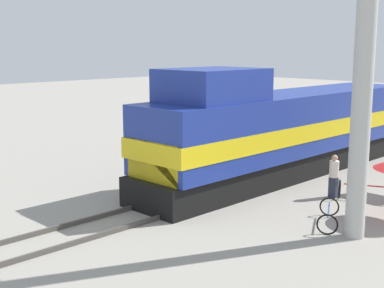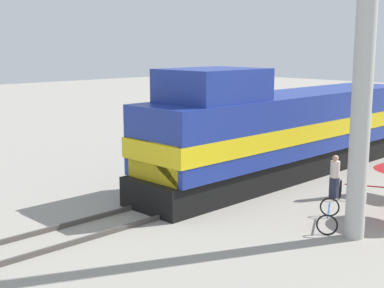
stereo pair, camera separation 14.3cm
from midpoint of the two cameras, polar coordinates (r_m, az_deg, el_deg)
The scene contains 8 objects.
ground_plane at distance 21.53m, azimuth 5.88°, elevation -4.34°, with size 120.00×120.00×0.00m, color gray.
rail_near at distance 21.95m, azimuth 4.42°, elevation -3.82°, with size 0.08×39.30×0.15m, color #4C4742.
rail_far at distance 21.08m, azimuth 7.40°, elevation -4.48°, with size 0.08×39.30×0.15m, color #4C4742.
locomotive at distance 22.82m, azimuth 9.39°, elevation 1.38°, with size 2.98×16.16×4.67m.
utility_pole at distance 15.54m, azimuth 17.72°, elevation 9.85°, with size 1.80×0.56×10.84m.
person_bystander at distance 20.12m, azimuth 14.70°, elevation -3.18°, with size 0.34×0.34×1.59m.
bicycle at distance 20.19m, azimuth 17.95°, elevation -4.76°, with size 2.05×1.47×0.69m.
bicycle_spare at distance 17.18m, azimuth 14.11°, elevation -7.33°, with size 1.46×1.96×0.63m.
Camera 1 is at (13.01, -16.26, 5.50)m, focal length 50.00 mm.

